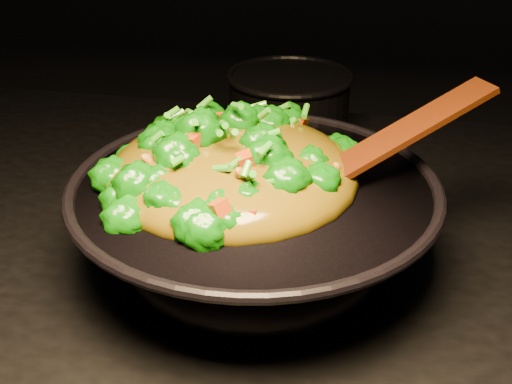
# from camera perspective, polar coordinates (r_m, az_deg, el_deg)

# --- Properties ---
(wok) EXTENTS (0.48, 0.48, 0.11)m
(wok) POSITION_cam_1_polar(r_m,az_deg,el_deg) (0.74, -0.15, -3.17)
(wok) COLOR black
(wok) RESTS_ON stovetop
(stir_fry) EXTENTS (0.32, 0.32, 0.10)m
(stir_fry) POSITION_cam_1_polar(r_m,az_deg,el_deg) (0.70, -2.17, 4.83)
(stir_fry) COLOR #0F5F06
(stir_fry) RESTS_ON wok
(spatula) EXTENTS (0.23, 0.17, 0.11)m
(spatula) POSITION_cam_1_polar(r_m,az_deg,el_deg) (0.71, 11.53, 4.33)
(spatula) COLOR #3D1608
(spatula) RESTS_ON wok
(back_pot) EXTENTS (0.20, 0.20, 0.11)m
(back_pot) POSITION_cam_1_polar(r_m,az_deg,el_deg) (1.08, 2.96, 7.68)
(back_pot) COLOR black
(back_pot) RESTS_ON stovetop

